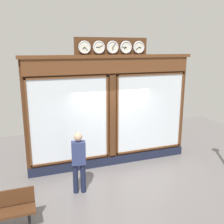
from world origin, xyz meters
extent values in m
plane|color=slate|center=(0.00, 2.80, 0.00)|extent=(14.00, 14.00, 0.00)
cube|color=#4C2B16|center=(0.00, -0.15, 1.74)|extent=(5.37, 0.30, 3.49)
cube|color=#191E33|center=(0.00, 0.02, 0.14)|extent=(5.37, 0.08, 0.28)
cube|color=brown|center=(0.00, 0.04, 3.26)|extent=(5.26, 0.08, 0.46)
cube|color=brown|center=(0.00, 0.02, 3.54)|extent=(5.48, 0.20, 0.10)
cube|color=silver|center=(-1.37, 0.01, 1.66)|extent=(2.33, 0.02, 2.53)
cube|color=brown|center=(-1.37, 0.04, 2.95)|extent=(2.43, 0.04, 0.05)
cube|color=brown|center=(-1.37, 0.04, 0.37)|extent=(2.43, 0.04, 0.05)
cube|color=brown|center=(-2.56, 0.04, 1.66)|extent=(0.05, 0.04, 2.63)
cube|color=brown|center=(-0.18, 0.04, 1.66)|extent=(0.05, 0.04, 2.63)
cube|color=silver|center=(1.37, 0.01, 1.66)|extent=(2.33, 0.02, 2.53)
cube|color=brown|center=(1.37, 0.04, 2.95)|extent=(2.43, 0.04, 0.05)
cube|color=brown|center=(1.37, 0.04, 0.37)|extent=(2.43, 0.04, 0.05)
cube|color=brown|center=(2.56, 0.04, 1.66)|extent=(0.05, 0.04, 2.63)
cube|color=brown|center=(0.18, 0.04, 1.66)|extent=(0.05, 0.04, 2.63)
cube|color=#4C2B16|center=(0.00, 0.03, 1.66)|extent=(0.20, 0.10, 2.63)
cube|color=#4C2B16|center=(0.00, -0.02, 3.80)|extent=(2.29, 0.06, 0.57)
cylinder|color=silver|center=(-0.86, 0.06, 3.80)|extent=(0.30, 0.02, 0.30)
torus|color=silver|center=(-0.86, 0.06, 3.80)|extent=(0.38, 0.05, 0.38)
cube|color=black|center=(-0.90, 0.07, 3.79)|extent=(0.08, 0.01, 0.04)
cube|color=black|center=(-0.81, 0.07, 3.76)|extent=(0.11, 0.01, 0.09)
sphere|color=black|center=(-0.86, 0.08, 3.80)|extent=(0.02, 0.02, 0.02)
cylinder|color=silver|center=(-0.43, 0.06, 3.80)|extent=(0.30, 0.02, 0.30)
torus|color=silver|center=(-0.43, 0.06, 3.80)|extent=(0.38, 0.05, 0.38)
cube|color=black|center=(-0.40, 0.07, 3.78)|extent=(0.08, 0.01, 0.06)
cube|color=black|center=(-0.37, 0.07, 3.80)|extent=(0.13, 0.01, 0.02)
sphere|color=black|center=(-0.43, 0.08, 3.80)|extent=(0.02, 0.02, 0.02)
cylinder|color=silver|center=(0.00, 0.06, 3.80)|extent=(0.30, 0.02, 0.30)
torus|color=silver|center=(0.00, 0.06, 3.80)|extent=(0.38, 0.05, 0.38)
cube|color=black|center=(0.00, 0.07, 3.76)|extent=(0.02, 0.01, 0.08)
cube|color=black|center=(-0.04, 0.07, 3.85)|extent=(0.09, 0.01, 0.11)
sphere|color=black|center=(0.00, 0.08, 3.80)|extent=(0.02, 0.02, 0.02)
cylinder|color=silver|center=(0.43, 0.06, 3.80)|extent=(0.30, 0.02, 0.30)
torus|color=silver|center=(0.43, 0.06, 3.80)|extent=(0.37, 0.04, 0.37)
cube|color=black|center=(0.47, 0.07, 3.80)|extent=(0.08, 0.01, 0.02)
cube|color=black|center=(0.37, 0.07, 3.83)|extent=(0.12, 0.01, 0.06)
sphere|color=black|center=(0.43, 0.08, 3.80)|extent=(0.02, 0.02, 0.02)
cylinder|color=silver|center=(0.86, 0.06, 3.80)|extent=(0.30, 0.02, 0.30)
torus|color=silver|center=(0.86, 0.06, 3.80)|extent=(0.37, 0.04, 0.37)
cube|color=black|center=(0.89, 0.07, 3.78)|extent=(0.07, 0.01, 0.07)
cube|color=black|center=(0.81, 0.07, 3.76)|extent=(0.10, 0.01, 0.10)
sphere|color=black|center=(0.86, 0.08, 3.80)|extent=(0.02, 0.02, 0.02)
cylinder|color=#191E38|center=(1.51, 1.29, 0.41)|extent=(0.14, 0.14, 0.82)
cylinder|color=#191E38|center=(1.31, 1.33, 0.41)|extent=(0.14, 0.14, 0.82)
cube|color=navy|center=(1.41, 1.31, 1.13)|extent=(0.39, 0.28, 0.62)
sphere|color=tan|center=(1.41, 1.31, 1.58)|extent=(0.22, 0.22, 0.22)
cube|color=#4C2B16|center=(3.30, 2.32, 0.45)|extent=(1.40, 0.40, 0.06)
cube|color=#4C2B16|center=(3.30, 2.15, 0.69)|extent=(1.40, 0.04, 0.36)
cylinder|color=black|center=(2.75, 2.32, 0.23)|extent=(0.06, 0.06, 0.45)
camera|label=1|loc=(2.76, 7.52, 3.78)|focal=41.72mm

